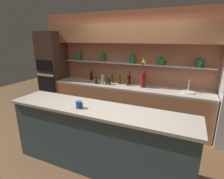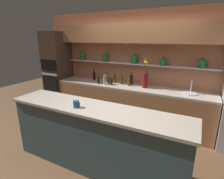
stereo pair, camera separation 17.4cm
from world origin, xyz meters
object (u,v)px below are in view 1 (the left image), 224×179
at_px(sink_fixture, 188,91).
at_px(bottle_oil_10, 112,79).
at_px(oven_tower, 53,72).
at_px(bottle_oil_9, 103,78).
at_px(bottle_spirit_7, 103,80).
at_px(bottle_oil_2, 127,82).
at_px(coffee_mug, 79,105).
at_px(bottle_sauce_1, 110,82).
at_px(bottle_spirit_6, 119,80).
at_px(bottle_wine_5, 129,80).
at_px(bottle_wine_8, 91,76).
at_px(flower_vase, 143,78).
at_px(bottle_sauce_0, 96,81).
at_px(bottle_sauce_3, 96,80).
at_px(bottle_oil_4, 106,80).

relative_size(sink_fixture, bottle_oil_10, 1.23).
height_order(oven_tower, bottle_oil_9, oven_tower).
height_order(sink_fixture, bottle_oil_10, sink_fixture).
xyz_separation_m(oven_tower, bottle_oil_9, (1.50, 0.11, -0.07)).
bearing_deg(bottle_spirit_7, bottle_oil_2, 16.33).
xyz_separation_m(bottle_oil_2, coffee_mug, (-0.10, -1.82, 0.06)).
bearing_deg(bottle_oil_9, bottle_sauce_1, -32.89).
xyz_separation_m(bottle_oil_2, bottle_oil_10, (-0.42, 0.10, 0.00)).
xyz_separation_m(oven_tower, bottle_spirit_6, (1.95, 0.09, -0.06)).
relative_size(bottle_spirit_6, coffee_mug, 2.19).
bearing_deg(bottle_wine_5, bottle_wine_8, 178.60).
bearing_deg(bottle_spirit_6, flower_vase, -4.88).
bearing_deg(bottle_oil_2, bottle_wine_8, 173.32).
distance_m(bottle_oil_9, coffee_mug, 1.97).
relative_size(oven_tower, bottle_spirit_6, 8.97).
bearing_deg(bottle_sauce_1, coffee_mug, -79.76).
height_order(bottle_sauce_0, bottle_spirit_6, bottle_spirit_6).
height_order(bottle_oil_2, bottle_spirit_7, bottle_spirit_7).
bearing_deg(oven_tower, flower_vase, 0.86).
height_order(bottle_sauce_3, coffee_mug, coffee_mug).
relative_size(flower_vase, coffee_mug, 5.92).
height_order(bottle_oil_2, bottle_sauce_3, bottle_oil_2).
bearing_deg(oven_tower, bottle_sauce_3, -0.40).
bearing_deg(bottle_sauce_1, bottle_sauce_3, 173.40).
bearing_deg(bottle_sauce_3, bottle_oil_9, 40.24).
height_order(flower_vase, bottle_oil_4, flower_vase).
relative_size(bottle_oil_4, bottle_spirit_7, 0.89).
distance_m(flower_vase, sink_fixture, 0.96).
distance_m(bottle_sauce_3, bottle_spirit_7, 0.27).
bearing_deg(bottle_spirit_6, bottle_oil_2, -12.59).
bearing_deg(bottle_sauce_1, bottle_oil_9, 147.11).
xyz_separation_m(bottle_wine_5, bottle_spirit_6, (-0.24, -0.05, -0.02)).
height_order(oven_tower, bottle_oil_2, oven_tower).
bearing_deg(oven_tower, bottle_spirit_7, -4.37).
bearing_deg(bottle_wine_5, bottle_spirit_7, -155.96).
bearing_deg(bottle_sauce_1, bottle_wine_8, 161.04).
relative_size(flower_vase, bottle_spirit_6, 2.71).
xyz_separation_m(oven_tower, bottle_sauce_1, (1.75, -0.05, -0.09)).
bearing_deg(bottle_oil_4, bottle_oil_10, 65.50).
bearing_deg(bottle_oil_9, bottle_sauce_3, -139.76).
xyz_separation_m(sink_fixture, bottle_wine_5, (-1.30, 0.12, 0.09)).
xyz_separation_m(sink_fixture, bottle_spirit_7, (-1.88, -0.14, 0.09)).
bearing_deg(sink_fixture, bottle_oil_9, 177.30).
bearing_deg(flower_vase, bottle_sauce_0, -170.50).
xyz_separation_m(flower_vase, bottle_sauce_1, (-0.79, -0.09, -0.13)).
distance_m(bottle_sauce_0, bottle_oil_2, 0.75).
distance_m(flower_vase, bottle_oil_9, 1.05).
bearing_deg(bottle_sauce_0, bottle_wine_5, 20.79).
bearing_deg(bottle_sauce_1, bottle_wine_5, 23.73).
xyz_separation_m(bottle_oil_2, bottle_sauce_3, (-0.79, -0.05, -0.02)).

